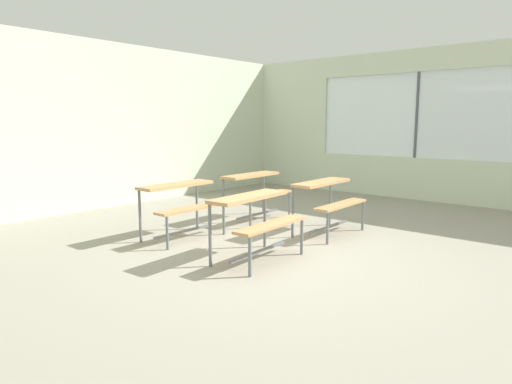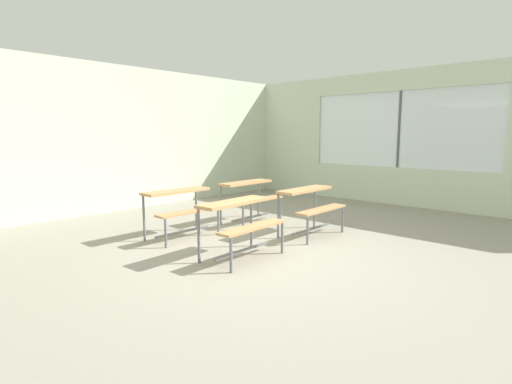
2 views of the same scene
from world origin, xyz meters
TOP-DOWN VIEW (x-y plane):
  - ground at (0.00, 0.00)m, footprint 10.00×9.00m
  - wall_back at (0.00, 4.50)m, footprint 10.00×0.12m
  - wall_right at (5.00, -0.13)m, footprint 0.12×9.00m
  - desk_bench_r0c0 at (-0.25, 0.27)m, footprint 1.13×0.64m
  - desk_bench_r0c1 at (1.34, 0.31)m, footprint 1.11×0.61m
  - desk_bench_r1c0 at (-0.16, 1.67)m, footprint 1.10×0.60m
  - desk_bench_r1c1 at (1.37, 1.65)m, footprint 1.11×0.61m

SIDE VIEW (x-z plane):
  - ground at x=0.00m, z-range -0.05..0.00m
  - desk_bench_r0c0 at x=-0.25m, z-range 0.19..0.93m
  - desk_bench_r0c1 at x=1.34m, z-range 0.19..0.93m
  - desk_bench_r1c0 at x=-0.16m, z-range 0.19..0.93m
  - desk_bench_r1c1 at x=1.37m, z-range 0.19..0.93m
  - wall_right at x=5.00m, z-range -0.05..2.95m
  - wall_back at x=0.00m, z-range 0.00..3.00m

